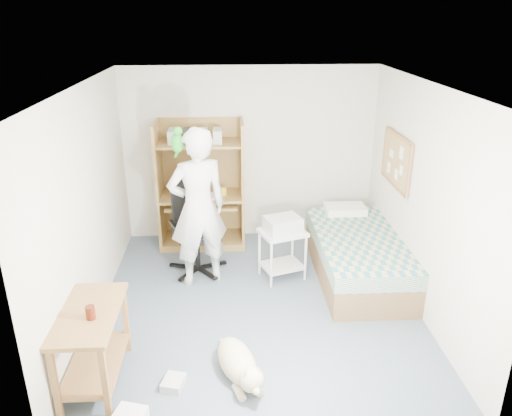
# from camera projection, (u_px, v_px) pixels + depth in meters

# --- Properties ---
(floor) EXTENTS (4.00, 4.00, 0.00)m
(floor) POSITION_uv_depth(u_px,v_px,m) (258.00, 305.00, 5.79)
(floor) COLOR #4B5765
(floor) RESTS_ON ground
(wall_back) EXTENTS (3.60, 0.02, 2.50)m
(wall_back) POSITION_uv_depth(u_px,v_px,m) (250.00, 155.00, 7.19)
(wall_back) COLOR beige
(wall_back) RESTS_ON floor
(wall_right) EXTENTS (0.02, 4.00, 2.50)m
(wall_right) POSITION_uv_depth(u_px,v_px,m) (423.00, 201.00, 5.43)
(wall_right) COLOR beige
(wall_right) RESTS_ON floor
(wall_left) EXTENTS (0.02, 4.00, 2.50)m
(wall_left) POSITION_uv_depth(u_px,v_px,m) (87.00, 208.00, 5.23)
(wall_left) COLOR beige
(wall_left) RESTS_ON floor
(ceiling) EXTENTS (3.60, 4.00, 0.02)m
(ceiling) POSITION_uv_depth(u_px,v_px,m) (259.00, 85.00, 4.87)
(ceiling) COLOR white
(ceiling) RESTS_ON wall_back
(computer_hutch) EXTENTS (1.20, 0.63, 1.80)m
(computer_hutch) POSITION_uv_depth(u_px,v_px,m) (201.00, 190.00, 7.06)
(computer_hutch) COLOR olive
(computer_hutch) RESTS_ON floor
(bed) EXTENTS (1.02, 2.02, 0.66)m
(bed) POSITION_uv_depth(u_px,v_px,m) (357.00, 255.00, 6.32)
(bed) COLOR brown
(bed) RESTS_ON floor
(side_desk) EXTENTS (0.50, 1.00, 0.75)m
(side_desk) POSITION_uv_depth(u_px,v_px,m) (92.00, 337.00, 4.41)
(side_desk) COLOR brown
(side_desk) RESTS_ON floor
(corkboard) EXTENTS (0.04, 0.94, 0.66)m
(corkboard) POSITION_uv_depth(u_px,v_px,m) (396.00, 160.00, 6.19)
(corkboard) COLOR olive
(corkboard) RESTS_ON wall_right
(office_chair) EXTENTS (0.68, 0.69, 1.18)m
(office_chair) POSITION_uv_depth(u_px,v_px,m) (195.00, 240.00, 6.45)
(office_chair) COLOR black
(office_chair) RESTS_ON floor
(person) EXTENTS (0.84, 0.69, 1.97)m
(person) POSITION_uv_depth(u_px,v_px,m) (198.00, 208.00, 5.96)
(person) COLOR silver
(person) RESTS_ON floor
(parrot) EXTENTS (0.14, 0.25, 0.40)m
(parrot) POSITION_uv_depth(u_px,v_px,m) (177.00, 141.00, 5.66)
(parrot) COLOR #1A9515
(parrot) RESTS_ON person
(dog) EXTENTS (0.51, 0.94, 0.36)m
(dog) POSITION_uv_depth(u_px,v_px,m) (239.00, 364.00, 4.58)
(dog) COLOR tan
(dog) RESTS_ON floor
(printer_cart) EXTENTS (0.65, 0.58, 0.64)m
(printer_cart) POSITION_uv_depth(u_px,v_px,m) (282.00, 247.00, 6.25)
(printer_cart) COLOR silver
(printer_cart) RESTS_ON floor
(printer) EXTENTS (0.50, 0.44, 0.18)m
(printer) POSITION_uv_depth(u_px,v_px,m) (283.00, 224.00, 6.14)
(printer) COLOR #B5B5B0
(printer) RESTS_ON printer_cart
(crt_monitor) EXTENTS (0.40, 0.43, 0.38)m
(crt_monitor) POSITION_uv_depth(u_px,v_px,m) (194.00, 180.00, 7.01)
(crt_monitor) COLOR beige
(crt_monitor) RESTS_ON computer_hutch
(keyboard) EXTENTS (0.46, 0.19, 0.03)m
(keyboard) POSITION_uv_depth(u_px,v_px,m) (201.00, 203.00, 6.97)
(keyboard) COLOR beige
(keyboard) RESTS_ON computer_hutch
(pencil_cup) EXTENTS (0.08, 0.08, 0.12)m
(pencil_cup) POSITION_uv_depth(u_px,v_px,m) (224.00, 191.00, 7.00)
(pencil_cup) COLOR gold
(pencil_cup) RESTS_ON computer_hutch
(drink_glass) EXTENTS (0.08, 0.08, 0.12)m
(drink_glass) POSITION_uv_depth(u_px,v_px,m) (90.00, 313.00, 4.20)
(drink_glass) COLOR #44170B
(drink_glass) RESTS_ON side_desk
(floor_box_a) EXTENTS (0.30, 0.26, 0.10)m
(floor_box_a) POSITION_uv_depth(u_px,v_px,m) (130.00, 416.00, 4.13)
(floor_box_a) COLOR white
(floor_box_a) RESTS_ON floor
(floor_box_b) EXTENTS (0.23, 0.26, 0.08)m
(floor_box_b) POSITION_uv_depth(u_px,v_px,m) (174.00, 383.00, 4.52)
(floor_box_b) COLOR #BBBBB6
(floor_box_b) RESTS_ON floor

